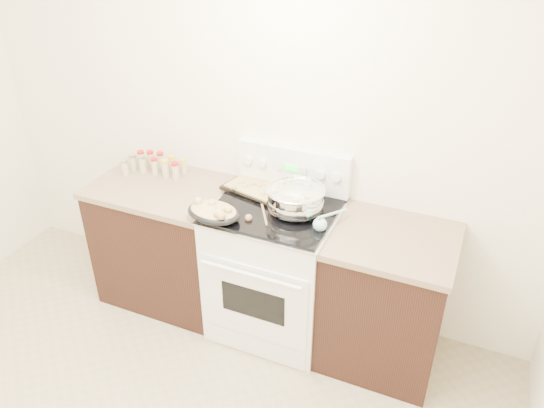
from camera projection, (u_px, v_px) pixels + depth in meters
The scene contains 10 objects.
room_shell at pixel (25, 195), 1.85m from camera, with size 4.10×3.60×2.75m.
counter_left at pixel (169, 241), 3.78m from camera, with size 0.93×0.67×0.92m.
counter_right at pixel (385, 299), 3.25m from camera, with size 0.73×0.67×0.92m.
kitchen_range at pixel (275, 267), 3.48m from camera, with size 0.78×0.73×1.22m.
mixing_bowl at pixel (295, 200), 3.17m from camera, with size 0.36×0.36×0.21m.
roasting_pan at pixel (214, 212), 3.12m from camera, with size 0.36×0.27×0.11m.
baking_sheet at pixel (258, 188), 3.43m from camera, with size 0.47×0.37×0.06m.
wooden_spoon at pixel (254, 216), 3.15m from camera, with size 0.15×0.24×0.04m.
blue_ladle at pixel (321, 223), 3.03m from camera, with size 0.14×0.27×0.10m.
spice_jars at pixel (155, 164), 3.68m from camera, with size 0.40×0.23×0.13m.
Camera 1 is at (1.44, -1.13, 2.62)m, focal length 35.00 mm.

